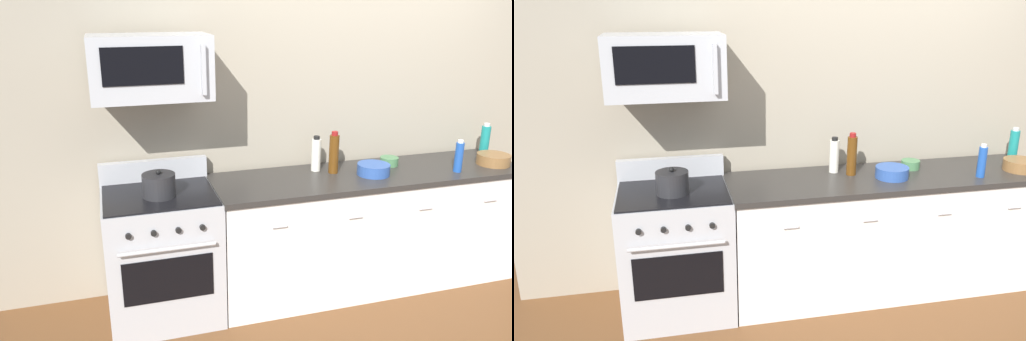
# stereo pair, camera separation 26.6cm
# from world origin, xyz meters

# --- Properties ---
(ground_plane) EXTENTS (6.61, 6.61, 0.00)m
(ground_plane) POSITION_xyz_m (0.00, 0.00, 0.00)
(ground_plane) COLOR brown
(back_wall) EXTENTS (5.50, 0.10, 2.70)m
(back_wall) POSITION_xyz_m (0.00, 0.41, 1.35)
(back_wall) COLOR #9E937F
(back_wall) RESTS_ON ground_plane
(counter_unit) EXTENTS (2.41, 0.66, 0.92)m
(counter_unit) POSITION_xyz_m (0.00, -0.00, 0.46)
(counter_unit) COLOR white
(counter_unit) RESTS_ON ground_plane
(range_oven) EXTENTS (0.76, 0.69, 1.07)m
(range_oven) POSITION_xyz_m (-1.58, 0.00, 0.47)
(range_oven) COLOR #B7BABF
(range_oven) RESTS_ON ground_plane
(microwave) EXTENTS (0.74, 0.44, 0.40)m
(microwave) POSITION_xyz_m (-1.58, 0.05, 1.75)
(microwave) COLOR #B7BABF
(bottle_wine_amber) EXTENTS (0.07, 0.07, 0.32)m
(bottle_wine_amber) POSITION_xyz_m (-0.28, 0.08, 1.07)
(bottle_wine_amber) COLOR #59330F
(bottle_wine_amber) RESTS_ON countertop_slab
(bottle_sparkling_teal) EXTENTS (0.07, 0.07, 0.27)m
(bottle_sparkling_teal) POSITION_xyz_m (1.11, 0.14, 1.05)
(bottle_sparkling_teal) COLOR #197F7A
(bottle_sparkling_teal) RESTS_ON countertop_slab
(bottle_vinegar_white) EXTENTS (0.07, 0.07, 0.27)m
(bottle_vinegar_white) POSITION_xyz_m (-0.38, 0.17, 1.05)
(bottle_vinegar_white) COLOR silver
(bottle_vinegar_white) RESTS_ON countertop_slab
(bottle_soda_blue) EXTENTS (0.06, 0.06, 0.25)m
(bottle_soda_blue) POSITION_xyz_m (0.63, -0.16, 1.04)
(bottle_soda_blue) COLOR #1E4CA5
(bottle_soda_blue) RESTS_ON countertop_slab
(bowl_wooden_salad) EXTENTS (0.25, 0.25, 0.08)m
(bowl_wooden_salad) POSITION_xyz_m (1.01, -0.09, 0.96)
(bowl_wooden_salad) COLOR brown
(bowl_wooden_salad) RESTS_ON countertop_slab
(bowl_green_glaze) EXTENTS (0.14, 0.14, 0.06)m
(bowl_green_glaze) POSITION_xyz_m (0.22, 0.12, 0.95)
(bowl_green_glaze) COLOR #477A4C
(bowl_green_glaze) RESTS_ON countertop_slab
(bowl_blue_mixing) EXTENTS (0.24, 0.24, 0.08)m
(bowl_blue_mixing) POSITION_xyz_m (-0.01, -0.05, 0.96)
(bowl_blue_mixing) COLOR #2D519E
(bowl_blue_mixing) RESTS_ON countertop_slab
(stockpot) EXTENTS (0.22, 0.22, 0.19)m
(stockpot) POSITION_xyz_m (-1.58, -0.05, 1.00)
(stockpot) COLOR #262628
(stockpot) RESTS_ON range_oven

